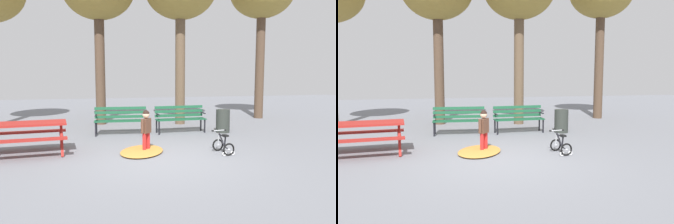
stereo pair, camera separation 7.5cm
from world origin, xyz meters
TOP-DOWN VIEW (x-y plane):
  - ground at (0.00, 0.00)m, footprint 36.00×36.00m
  - picnic_table at (-2.99, 1.12)m, footprint 1.93×1.53m
  - park_bench_far_left at (-0.62, 3.30)m, footprint 1.63×0.56m
  - park_bench_left at (1.27, 3.25)m, footprint 1.62×0.53m
  - child_standing at (-0.20, 0.81)m, footprint 0.29×0.31m
  - kids_bicycle at (1.58, 0.27)m, footprint 0.43×0.60m
  - leaf_pile at (-0.32, 0.77)m, footprint 1.48×1.70m
  - trash_bin at (2.62, 2.98)m, footprint 0.44×0.44m

SIDE VIEW (x-z plane):
  - ground at x=0.00m, z-range 0.00..0.00m
  - leaf_pile at x=-0.32m, z-range 0.00..0.07m
  - kids_bicycle at x=1.58m, z-range -0.07..0.47m
  - trash_bin at x=2.62m, z-range 0.00..0.74m
  - park_bench_far_left at x=-0.62m, z-range 0.08..0.94m
  - park_bench_left at x=1.27m, z-range 0.08..0.94m
  - picnic_table at x=-2.99m, z-range 0.20..0.99m
  - child_standing at x=-0.20m, z-range 0.09..1.11m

